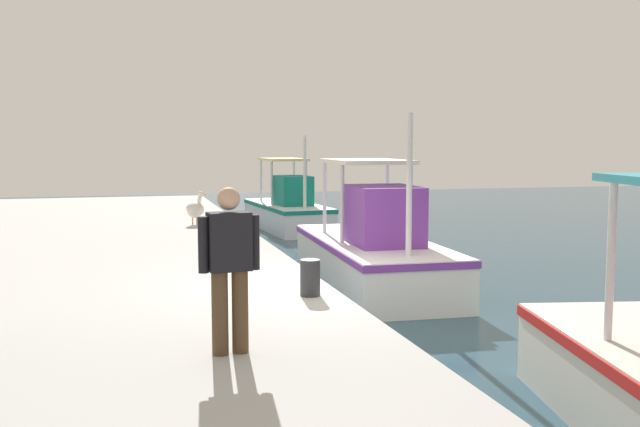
% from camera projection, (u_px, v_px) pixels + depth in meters
% --- Properties ---
extents(fishing_boat_nearest, '(5.09, 2.07, 3.07)m').
position_uv_depth(fishing_boat_nearest, '(288.00, 211.00, 23.07)').
color(fishing_boat_nearest, white).
rests_on(fishing_boat_nearest, ground).
extents(fishing_boat_second, '(5.66, 2.27, 3.35)m').
position_uv_depth(fishing_boat_second, '(374.00, 252.00, 13.90)').
color(fishing_boat_second, white).
rests_on(fishing_boat_second, ground).
extents(pelican, '(0.90, 0.72, 0.82)m').
position_uv_depth(pelican, '(195.00, 208.00, 17.75)').
color(pelican, tan).
rests_on(pelican, quay_pier).
extents(fisherman_standing, '(0.28, 0.60, 1.62)m').
position_uv_depth(fisherman_standing, '(229.00, 263.00, 6.78)').
color(fisherman_standing, '#4C3823').
rests_on(fisherman_standing, quay_pier).
extents(mooring_bollard_nearest, '(0.21, 0.21, 0.35)m').
position_uv_depth(mooring_bollard_nearest, '(227.00, 219.00, 17.32)').
color(mooring_bollard_nearest, '#333338').
rests_on(mooring_bollard_nearest, quay_pier).
extents(mooring_bollard_second, '(0.27, 0.27, 0.49)m').
position_uv_depth(mooring_bollard_second, '(310.00, 278.00, 9.43)').
color(mooring_bollard_second, '#333338').
rests_on(mooring_bollard_second, quay_pier).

